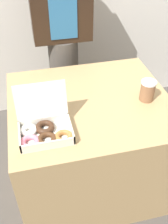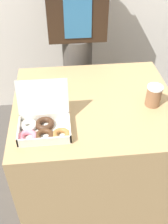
# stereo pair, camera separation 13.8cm
# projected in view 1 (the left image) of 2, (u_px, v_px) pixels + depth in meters

# --- Properties ---
(ground_plane) EXTENTS (14.00, 14.00, 0.00)m
(ground_plane) POSITION_uv_depth(u_px,v_px,m) (89.00, 177.00, 2.10)
(ground_plane) COLOR #4C4742
(table) EXTENTS (1.00, 0.89, 0.77)m
(table) POSITION_uv_depth(u_px,v_px,m) (89.00, 144.00, 1.86)
(table) COLOR tan
(table) RESTS_ON ground_plane
(donut_box) EXTENTS (0.30, 0.26, 0.24)m
(donut_box) POSITION_uv_depth(u_px,v_px,m) (44.00, 130.00, 1.36)
(donut_box) COLOR white
(donut_box) RESTS_ON table
(coffee_cup) EXTENTS (0.09, 0.09, 0.13)m
(coffee_cup) POSITION_uv_depth(u_px,v_px,m) (148.00, 91.00, 1.58)
(coffee_cup) COLOR #8C6042
(coffee_cup) RESTS_ON table
(person_customer) EXTENTS (0.44, 0.24, 1.65)m
(person_customer) POSITION_uv_depth(u_px,v_px,m) (62.00, 39.00, 2.04)
(person_customer) COLOR #4C4742
(person_customer) RESTS_ON ground_plane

